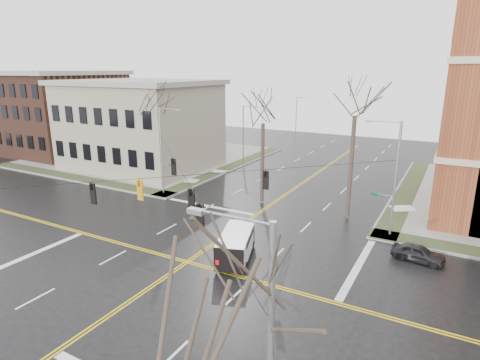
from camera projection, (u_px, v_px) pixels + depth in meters
The scene contains 18 objects.
ground at pixel (187, 262), 27.72m from camera, with size 120.00×120.00×0.00m, color black.
sidewalks at pixel (187, 261), 27.70m from camera, with size 80.00×80.00×0.17m.
road_markings at pixel (187, 262), 27.72m from camera, with size 100.00×100.00×0.01m.
civic_building_a at pixel (141, 126), 53.35m from camera, with size 18.00×14.00×11.00m, color #A0967E.
civic_building_b at pixel (55, 113), 64.22m from camera, with size 18.00×16.00×12.00m, color #573124.
signal_pole_ne at pixel (393, 176), 30.81m from camera, with size 2.75×0.22×9.00m.
signal_pole_nw at pixel (163, 148), 41.36m from camera, with size 2.75×0.22×9.00m.
signal_pole_se at pixel (264, 358), 11.42m from camera, with size 2.75×0.22×9.00m.
span_wires at pixel (184, 175), 26.05m from camera, with size 23.02×23.02×0.03m.
traffic_signals at pixel (178, 189), 25.69m from camera, with size 8.21×8.26×1.30m.
streetlight_north_a at pixel (244, 132), 55.09m from camera, with size 2.30×0.20×8.00m.
streetlight_north_b at pixel (297, 117), 71.95m from camera, with size 2.30×0.20×8.00m.
cargo_van at pixel (237, 243), 28.06m from camera, with size 3.50×5.44×1.94m.
parked_car_a at pixel (418, 253), 27.73m from camera, with size 1.41×3.50×1.19m, color black.
tree_nw_far at pixel (158, 107), 42.82m from camera, with size 4.00×4.00×12.43m.
tree_nw_near at pixel (263, 118), 37.81m from camera, with size 4.00×4.00×11.61m.
tree_ne at pixel (355, 109), 33.28m from camera, with size 4.00×4.00×13.42m.
tree_se at pixel (241, 357), 8.47m from camera, with size 4.00×4.00×9.67m.
Camera 1 is at (15.37, -20.27, 12.91)m, focal length 30.00 mm.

